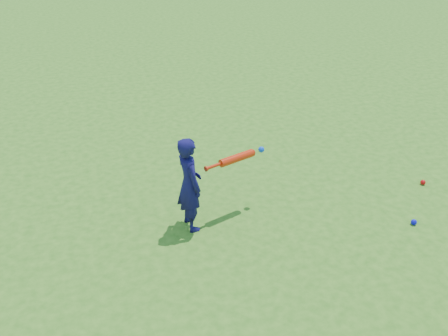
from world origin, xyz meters
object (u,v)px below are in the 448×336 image
(child, at_px, (189,184))
(ground_ball_blue, at_px, (414,222))
(bat_swing, at_px, (239,157))
(ground_ball_red, at_px, (423,182))

(child, height_order, ground_ball_blue, child)
(bat_swing, bearing_deg, ground_ball_red, -22.18)
(ground_ball_blue, height_order, bat_swing, bat_swing)
(ground_ball_red, relative_size, ground_ball_blue, 0.98)
(child, distance_m, ground_ball_red, 3.39)
(child, distance_m, bat_swing, 0.71)
(ground_ball_red, bearing_deg, ground_ball_blue, -130.04)
(child, relative_size, ground_ball_red, 16.85)
(ground_ball_blue, relative_size, bat_swing, 0.09)
(child, xyz_separation_m, ground_ball_blue, (2.67, -0.70, -0.57))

